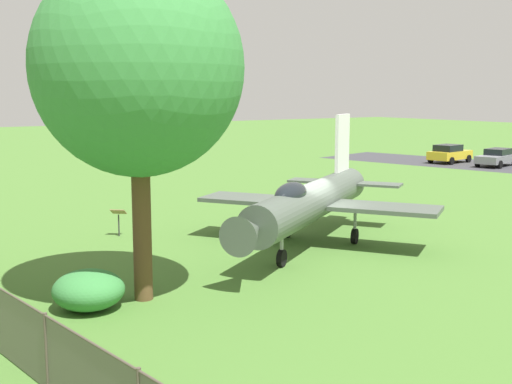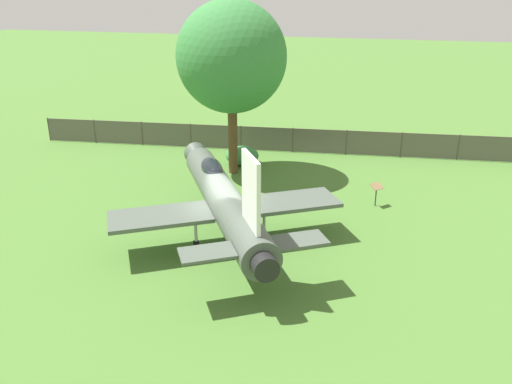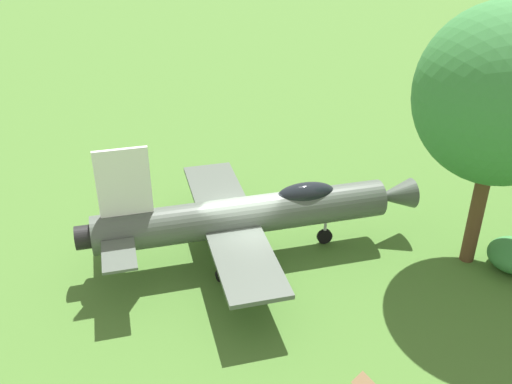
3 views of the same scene
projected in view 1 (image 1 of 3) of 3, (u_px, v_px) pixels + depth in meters
ground_plane at (312, 246)px, 25.14m from camera, size 200.00×200.00×0.00m
display_jet at (309, 201)px, 24.57m from camera, size 11.65×9.16×4.92m
shade_tree at (138, 68)px, 17.73m from camera, size 5.72×5.94×9.49m
shrub_near_fence at (89, 290)px, 17.75m from camera, size 1.94×1.99×1.08m
info_plaque at (119, 216)px, 26.80m from camera, size 0.71×0.69×1.14m
parked_car_gray at (497, 157)px, 52.64m from camera, size 4.81×2.86×1.41m
parked_car_yellow at (449, 153)px, 55.19m from camera, size 4.41×2.69×1.54m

